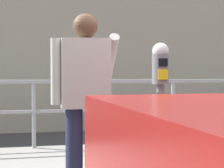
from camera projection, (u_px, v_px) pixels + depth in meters
name	position (u px, v px, depth m)	size (l,w,h in m)	color
parking_meter	(160.00, 88.00, 3.61)	(0.15, 0.16, 1.38)	slate
pedestrian_at_meter	(85.00, 95.00, 3.48)	(0.61, 0.54, 1.62)	#1E233F
background_railing	(106.00, 98.00, 6.12)	(24.06, 0.06, 1.01)	gray
backdrop_wall	(79.00, 60.00, 8.85)	(32.00, 0.50, 3.08)	#ADA38E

